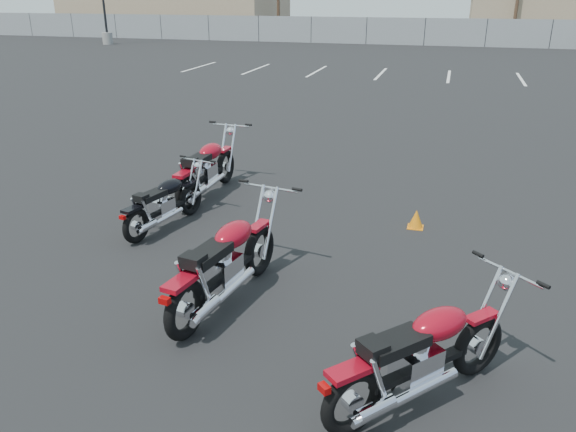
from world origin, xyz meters
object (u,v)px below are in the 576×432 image
(motorcycle_second_black, at_px, (164,203))
(motorcycle_third_red, at_px, (226,263))
(motorcycle_front_red, at_px, (207,169))
(motorcycle_rear_red, at_px, (421,356))

(motorcycle_second_black, height_order, motorcycle_third_red, motorcycle_third_red)
(motorcycle_third_red, bearing_deg, motorcycle_front_red, 117.06)
(motorcycle_front_red, bearing_deg, motorcycle_second_black, -91.34)
(motorcycle_second_black, bearing_deg, motorcycle_third_red, -46.31)
(motorcycle_second_black, distance_m, motorcycle_third_red, 2.62)
(motorcycle_rear_red, bearing_deg, motorcycle_front_red, 131.66)
(motorcycle_front_red, distance_m, motorcycle_second_black, 1.58)
(motorcycle_front_red, height_order, motorcycle_rear_red, motorcycle_front_red)
(motorcycle_front_red, height_order, motorcycle_third_red, motorcycle_third_red)
(motorcycle_front_red, xyz_separation_m, motorcycle_third_red, (1.77, -3.47, 0.02))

